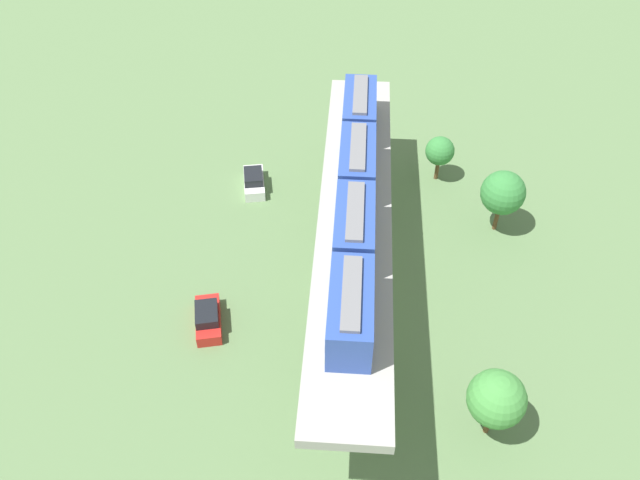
# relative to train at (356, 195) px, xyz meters

# --- Properties ---
(ground_plane) EXTENTS (120.00, 120.00, 0.00)m
(ground_plane) POSITION_rel_train_xyz_m (0.00, 0.12, -9.15)
(ground_plane) COLOR #5B7A4C
(viaduct) EXTENTS (5.20, 35.80, 7.61)m
(viaduct) POSITION_rel_train_xyz_m (0.00, 0.12, -3.19)
(viaduct) COLOR #A8A59E
(viaduct) RESTS_ON ground
(train) EXTENTS (2.64, 27.45, 3.24)m
(train) POSITION_rel_train_xyz_m (0.00, 0.00, 0.00)
(train) COLOR #2D4CA5
(train) RESTS_ON viaduct
(parked_car_red) EXTENTS (2.67, 4.49, 1.76)m
(parked_car_red) POSITION_rel_train_xyz_m (10.48, 4.93, -8.40)
(parked_car_red) COLOR red
(parked_car_red) RESTS_ON ground
(parked_car_white) EXTENTS (2.53, 4.46, 1.76)m
(parked_car_white) POSITION_rel_train_xyz_m (9.33, -11.19, -8.40)
(parked_car_white) COLOR white
(parked_car_white) RESTS_ON ground
(tree_near_viaduct) EXTENTS (3.69, 3.69, 5.86)m
(tree_near_viaduct) POSITION_rel_train_xyz_m (-12.06, -7.13, -5.15)
(tree_near_viaduct) COLOR brown
(tree_near_viaduct) RESTS_ON ground
(tree_mid_lot) EXTENTS (2.64, 2.64, 4.47)m
(tree_mid_lot) POSITION_rel_train_xyz_m (-7.45, -13.72, -6.03)
(tree_mid_lot) COLOR brown
(tree_mid_lot) RESTS_ON ground
(tree_far_corner) EXTENTS (3.68, 3.68, 5.67)m
(tree_far_corner) POSITION_rel_train_xyz_m (-9.15, 12.36, -5.33)
(tree_far_corner) COLOR brown
(tree_far_corner) RESTS_ON ground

